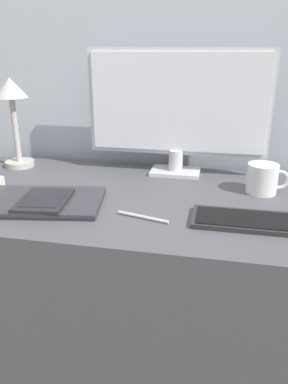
{
  "coord_description": "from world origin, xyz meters",
  "views": [
    {
      "loc": [
        0.22,
        -0.78,
        1.15
      ],
      "look_at": [
        0.05,
        0.09,
        0.8
      ],
      "focal_mm": 35.0,
      "sensor_mm": 36.0,
      "label": 1
    }
  ],
  "objects_px": {
    "ereader": "(44,200)",
    "coffee_mug": "(263,179)",
    "desk_lamp": "(13,106)",
    "monitor": "(177,108)",
    "laptop": "(42,202)",
    "pen": "(143,217)",
    "keyboard": "(259,221)"
  },
  "relations": [
    {
      "from": "ereader",
      "to": "coffee_mug",
      "type": "xyz_separation_m",
      "value": [
        0.58,
        0.23,
        0.02
      ]
    },
    {
      "from": "ereader",
      "to": "desk_lamp",
      "type": "relative_size",
      "value": 0.57
    },
    {
      "from": "monitor",
      "to": "laptop",
      "type": "bearing_deg",
      "value": -133.39
    },
    {
      "from": "desk_lamp",
      "to": "monitor",
      "type": "bearing_deg",
      "value": 3.51
    },
    {
      "from": "ereader",
      "to": "pen",
      "type": "relative_size",
      "value": 1.28
    },
    {
      "from": "keyboard",
      "to": "desk_lamp",
      "type": "bearing_deg",
      "value": 158.54
    },
    {
      "from": "keyboard",
      "to": "desk_lamp",
      "type": "relative_size",
      "value": 1.05
    },
    {
      "from": "keyboard",
      "to": "desk_lamp",
      "type": "height_order",
      "value": "desk_lamp"
    },
    {
      "from": "monitor",
      "to": "desk_lamp",
      "type": "bearing_deg",
      "value": -176.49
    },
    {
      "from": "coffee_mug",
      "to": "keyboard",
      "type": "bearing_deg",
      "value": -96.37
    },
    {
      "from": "keyboard",
      "to": "desk_lamp",
      "type": "xyz_separation_m",
      "value": [
        -0.81,
        0.32,
        0.21
      ]
    },
    {
      "from": "keyboard",
      "to": "laptop",
      "type": "bearing_deg",
      "value": 179.22
    },
    {
      "from": "desk_lamp",
      "to": "coffee_mug",
      "type": "xyz_separation_m",
      "value": [
        0.84,
        -0.1,
        -0.17
      ]
    },
    {
      "from": "laptop",
      "to": "desk_lamp",
      "type": "bearing_deg",
      "value": 127.2
    },
    {
      "from": "monitor",
      "to": "laptop",
      "type": "relative_size",
      "value": 1.66
    },
    {
      "from": "desk_lamp",
      "to": "ereader",
      "type": "bearing_deg",
      "value": -52.45
    },
    {
      "from": "keyboard",
      "to": "ereader",
      "type": "bearing_deg",
      "value": -178.93
    },
    {
      "from": "desk_lamp",
      "to": "pen",
      "type": "distance_m",
      "value": 0.67
    },
    {
      "from": "pen",
      "to": "desk_lamp",
      "type": "bearing_deg",
      "value": 146.71
    },
    {
      "from": "keyboard",
      "to": "monitor",
      "type": "bearing_deg",
      "value": 125.11
    },
    {
      "from": "laptop",
      "to": "pen",
      "type": "distance_m",
      "value": 0.29
    },
    {
      "from": "monitor",
      "to": "keyboard",
      "type": "height_order",
      "value": "monitor"
    },
    {
      "from": "monitor",
      "to": "keyboard",
      "type": "distance_m",
      "value": 0.48
    },
    {
      "from": "monitor",
      "to": "pen",
      "type": "relative_size",
      "value": 4.29
    },
    {
      "from": "desk_lamp",
      "to": "laptop",
      "type": "bearing_deg",
      "value": -52.8
    },
    {
      "from": "monitor",
      "to": "laptop",
      "type": "distance_m",
      "value": 0.52
    },
    {
      "from": "laptop",
      "to": "ereader",
      "type": "xyz_separation_m",
      "value": [
        0.02,
        -0.02,
        0.01
      ]
    },
    {
      "from": "monitor",
      "to": "desk_lamp",
      "type": "height_order",
      "value": "monitor"
    },
    {
      "from": "monitor",
      "to": "keyboard",
      "type": "relative_size",
      "value": 1.82
    },
    {
      "from": "desk_lamp",
      "to": "pen",
      "type": "relative_size",
      "value": 2.25
    },
    {
      "from": "ereader",
      "to": "pen",
      "type": "xyz_separation_m",
      "value": [
        0.27,
        -0.02,
        -0.02
      ]
    },
    {
      "from": "monitor",
      "to": "pen",
      "type": "height_order",
      "value": "monitor"
    }
  ]
}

